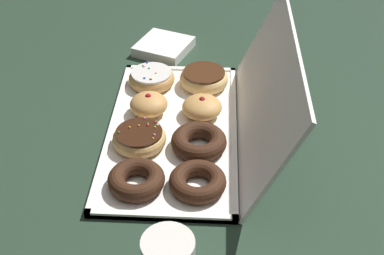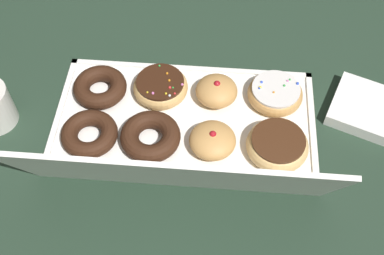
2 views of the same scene
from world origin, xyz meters
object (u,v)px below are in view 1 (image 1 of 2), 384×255
(jelly_filled_donut_1, at_px, (149,104))
(chocolate_cake_ring_donut_3, at_px, (136,179))
(chocolate_cake_ring_donut_7, at_px, (198,181))
(chocolate_frosted_donut_4, at_px, (204,78))
(napkin_stack, at_px, (164,47))
(chocolate_cake_ring_donut_6, at_px, (199,142))
(sprinkle_donut_2, at_px, (139,138))
(sprinkle_donut_0, at_px, (152,78))
(jelly_filled_donut_5, at_px, (202,107))
(donut_box, at_px, (173,131))

(jelly_filled_donut_1, relative_size, chocolate_cake_ring_donut_3, 0.77)
(chocolate_cake_ring_donut_7, bearing_deg, chocolate_frosted_donut_4, -179.94)
(chocolate_cake_ring_donut_3, height_order, napkin_stack, chocolate_cake_ring_donut_3)
(chocolate_cake_ring_donut_6, relative_size, napkin_stack, 0.88)
(sprinkle_donut_2, bearing_deg, sprinkle_donut_0, -179.75)
(sprinkle_donut_2, height_order, chocolate_frosted_donut_4, same)
(sprinkle_donut_2, relative_size, chocolate_cake_ring_donut_6, 0.97)
(chocolate_frosted_donut_4, distance_m, jelly_filled_donut_5, 0.12)
(jelly_filled_donut_1, xyz_separation_m, napkin_stack, (-0.31, 0.00, -0.02))
(chocolate_cake_ring_donut_3, xyz_separation_m, chocolate_cake_ring_donut_6, (-0.12, 0.12, 0.00))
(chocolate_frosted_donut_4, xyz_separation_m, napkin_stack, (-0.18, -0.12, -0.02))
(sprinkle_donut_0, distance_m, napkin_stack, 0.19)
(jelly_filled_donut_1, distance_m, chocolate_cake_ring_donut_7, 0.27)
(chocolate_cake_ring_donut_7, bearing_deg, chocolate_cake_ring_donut_3, -89.28)
(sprinkle_donut_2, bearing_deg, donut_box, 130.77)
(jelly_filled_donut_5, xyz_separation_m, chocolate_cake_ring_donut_7, (0.24, 0.00, -0.01))
(donut_box, xyz_separation_m, sprinkle_donut_2, (0.06, -0.07, 0.02))
(chocolate_cake_ring_donut_6, bearing_deg, chocolate_frosted_donut_4, 179.48)
(jelly_filled_donut_1, height_order, chocolate_cake_ring_donut_7, jelly_filled_donut_1)
(chocolate_cake_ring_donut_3, bearing_deg, chocolate_cake_ring_donut_6, 136.36)
(sprinkle_donut_2, height_order, chocolate_cake_ring_donut_7, sprinkle_donut_2)
(chocolate_cake_ring_donut_6, xyz_separation_m, chocolate_cake_ring_donut_7, (0.12, 0.00, -0.00))
(donut_box, distance_m, sprinkle_donut_2, 0.09)
(jelly_filled_donut_5, xyz_separation_m, napkin_stack, (-0.31, -0.12, -0.02))
(donut_box, xyz_separation_m, napkin_stack, (-0.37, -0.05, 0.01))
(jelly_filled_donut_5, height_order, chocolate_cake_ring_donut_6, jelly_filled_donut_5)
(chocolate_cake_ring_donut_3, xyz_separation_m, jelly_filled_donut_5, (-0.24, 0.12, 0.00))
(jelly_filled_donut_1, distance_m, chocolate_frosted_donut_4, 0.17)
(donut_box, height_order, chocolate_cake_ring_donut_6, chocolate_cake_ring_donut_6)
(chocolate_cake_ring_donut_7, bearing_deg, donut_box, -160.75)
(sprinkle_donut_0, xyz_separation_m, napkin_stack, (-0.19, 0.01, -0.01))
(sprinkle_donut_0, xyz_separation_m, chocolate_cake_ring_donut_7, (0.36, 0.13, -0.00))
(jelly_filled_donut_1, height_order, jelly_filled_donut_5, jelly_filled_donut_1)
(jelly_filled_donut_5, relative_size, napkin_stack, 0.68)
(napkin_stack, bearing_deg, chocolate_cake_ring_donut_6, 15.00)
(napkin_stack, bearing_deg, chocolate_cake_ring_donut_7, 12.09)
(sprinkle_donut_2, xyz_separation_m, chocolate_frosted_donut_4, (-0.24, 0.13, 0.00))
(chocolate_cake_ring_donut_7, bearing_deg, jelly_filled_donut_5, -179.88)
(sprinkle_donut_2, height_order, jelly_filled_donut_5, jelly_filled_donut_5)
(jelly_filled_donut_1, bearing_deg, chocolate_frosted_donut_4, 135.14)
(jelly_filled_donut_1, xyz_separation_m, chocolate_cake_ring_donut_7, (0.24, 0.12, -0.01))
(chocolate_frosted_donut_4, height_order, chocolate_cake_ring_donut_7, chocolate_frosted_donut_4)
(jelly_filled_donut_5, xyz_separation_m, chocolate_cake_ring_donut_6, (0.12, -0.00, -0.00))
(donut_box, height_order, napkin_stack, napkin_stack)
(jelly_filled_donut_1, xyz_separation_m, chocolate_cake_ring_donut_6, (0.12, 0.12, -0.01))
(jelly_filled_donut_1, distance_m, chocolate_cake_ring_donut_6, 0.17)
(napkin_stack, bearing_deg, donut_box, 8.41)
(jelly_filled_donut_1, distance_m, sprinkle_donut_2, 0.12)
(sprinkle_donut_2, bearing_deg, chocolate_frosted_donut_4, 151.82)
(jelly_filled_donut_1, bearing_deg, chocolate_cake_ring_donut_3, 1.01)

